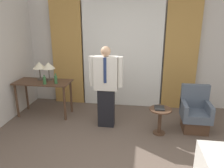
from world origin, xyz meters
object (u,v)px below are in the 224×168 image
at_px(table_lamp_left, 39,66).
at_px(side_table, 160,117).
at_px(bottle_near_edge, 45,80).
at_px(armchair, 195,114).
at_px(table_lamp_right, 48,66).
at_px(bottle_by_lamp, 56,79).
at_px(desk, 43,87).
at_px(book, 159,108).
at_px(person, 106,85).

xyz_separation_m(table_lamp_left, side_table, (2.65, -0.63, -0.76)).
height_order(bottle_near_edge, armchair, bottle_near_edge).
distance_m(table_lamp_right, side_table, 2.63).
xyz_separation_m(bottle_near_edge, bottle_by_lamp, (0.22, 0.07, 0.01)).
xyz_separation_m(desk, book, (2.52, -0.51, -0.14)).
relative_size(bottle_near_edge, side_table, 0.39).
distance_m(table_lamp_left, book, 2.77).
bearing_deg(side_table, book, 174.91).
height_order(table_lamp_right, side_table, table_lamp_right).
bearing_deg(bottle_by_lamp, side_table, -10.37).
bearing_deg(person, side_table, -9.38).
bearing_deg(book, bottle_near_edge, 172.21).
xyz_separation_m(bottle_near_edge, book, (2.39, -0.33, -0.35)).
height_order(bottle_by_lamp, side_table, bottle_by_lamp).
relative_size(table_lamp_right, book, 1.97).
height_order(desk, person, person).
distance_m(table_lamp_left, armchair, 3.46).
bearing_deg(desk, person, -12.86).
distance_m(desk, side_table, 2.62).
xyz_separation_m(bottle_by_lamp, side_table, (2.19, -0.40, -0.53)).
xyz_separation_m(table_lamp_left, armchair, (3.35, -0.36, -0.78)).
bearing_deg(book, bottle_by_lamp, 169.57).
xyz_separation_m(desk, side_table, (2.55, -0.51, -0.32)).
bearing_deg(side_table, desk, 168.59).
xyz_separation_m(table_lamp_right, person, (1.37, -0.45, -0.22)).
distance_m(armchair, side_table, 0.75).
height_order(table_lamp_left, bottle_by_lamp, table_lamp_left).
relative_size(table_lamp_left, side_table, 0.80).
distance_m(desk, table_lamp_left, 0.47).
distance_m(person, armchair, 1.85).
distance_m(table_lamp_left, bottle_by_lamp, 0.56).
relative_size(bottle_by_lamp, book, 1.05).
bearing_deg(armchair, table_lamp_right, 173.44).
height_order(table_lamp_left, bottle_near_edge, table_lamp_left).
height_order(table_lamp_right, book, table_lamp_right).
height_order(bottle_near_edge, book, bottle_near_edge).
height_order(table_lamp_left, person, person).
bearing_deg(side_table, table_lamp_left, 166.67).
relative_size(bottle_near_edge, armchair, 0.23).
xyz_separation_m(person, book, (1.04, -0.17, -0.36)).
bearing_deg(armchair, desk, 175.67).
relative_size(desk, bottle_by_lamp, 5.55).
bearing_deg(table_lamp_left, desk, -46.62).
bearing_deg(book, table_lamp_right, 165.44).
relative_size(desk, table_lamp_left, 2.97).
height_order(table_lamp_left, book, table_lamp_left).
distance_m(table_lamp_right, bottle_near_edge, 0.38).
bearing_deg(armchair, table_lamp_left, 173.86).
height_order(person, book, person).
bearing_deg(bottle_near_edge, desk, 125.39).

